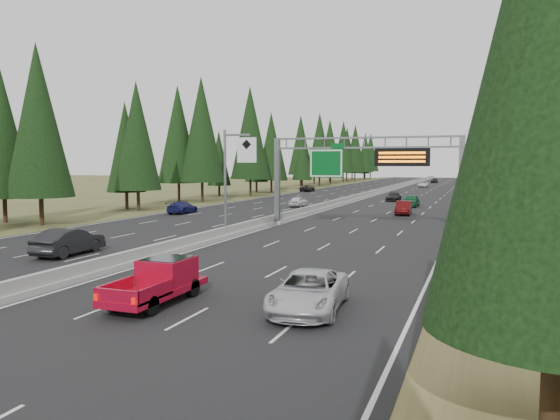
{
  "coord_description": "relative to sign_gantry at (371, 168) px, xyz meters",
  "views": [
    {
      "loc": [
        17.73,
        -11.29,
        5.62
      ],
      "look_at": [
        6.16,
        20.0,
        2.76
      ],
      "focal_mm": 35.0,
      "sensor_mm": 36.0,
      "label": 1
    }
  ],
  "objects": [
    {
      "name": "road",
      "position": [
        -8.92,
        45.12,
        -5.23
      ],
      "size": [
        32.0,
        260.0,
        0.08
      ],
      "primitive_type": "cube",
      "color": "black",
      "rests_on": "ground"
    },
    {
      "name": "shoulder_right",
      "position": [
        8.88,
        45.12,
        -5.24
      ],
      "size": [
        3.6,
        260.0,
        0.06
      ],
      "primitive_type": "cube",
      "color": "olive",
      "rests_on": "ground"
    },
    {
      "name": "shoulder_left",
      "position": [
        -26.72,
        45.12,
        -5.24
      ],
      "size": [
        3.6,
        260.0,
        0.06
      ],
      "primitive_type": "cube",
      "color": "#454C23",
      "rests_on": "ground"
    },
    {
      "name": "median_barrier",
      "position": [
        -8.92,
        45.12,
        -4.85
      ],
      "size": [
        0.7,
        260.0,
        0.85
      ],
      "color": "gray",
      "rests_on": "road"
    },
    {
      "name": "sign_gantry",
      "position": [
        0.0,
        0.0,
        0.0
      ],
      "size": [
        16.75,
        0.98,
        7.8
      ],
      "color": "slate",
      "rests_on": "road"
    },
    {
      "name": "hov_sign_pole",
      "position": [
        -8.33,
        -9.92,
        -0.54
      ],
      "size": [
        2.8,
        0.5,
        8.0
      ],
      "color": "slate",
      "rests_on": "road"
    },
    {
      "name": "tree_row_right",
      "position": [
        13.39,
        49.67,
        3.84
      ],
      "size": [
        11.5,
        242.9,
        18.58
      ],
      "color": "black",
      "rests_on": "ground"
    },
    {
      "name": "tree_row_left",
      "position": [
        -30.82,
        42.27,
        4.17
      ],
      "size": [
        12.33,
        239.6,
        18.67
      ],
      "color": "black",
      "rests_on": "ground"
    },
    {
      "name": "silver_minivan",
      "position": [
        2.84,
        -26.88,
        -4.45
      ],
      "size": [
        2.94,
        5.53,
        1.48
      ],
      "primitive_type": "imported",
      "rotation": [
        0.0,
        0.0,
        0.09
      ],
      "color": "silver",
      "rests_on": "road"
    },
    {
      "name": "red_pickup",
      "position": [
        -3.14,
        -27.56,
        -4.24
      ],
      "size": [
        1.87,
        5.23,
        1.7
      ],
      "color": "black",
      "rests_on": "road"
    },
    {
      "name": "car_ahead_green",
      "position": [
        0.41,
        25.01,
        -4.42
      ],
      "size": [
        1.94,
        4.57,
        1.54
      ],
      "primitive_type": "imported",
      "rotation": [
        0.0,
        0.0,
        -0.03
      ],
      "color": "#145B31",
      "rests_on": "road"
    },
    {
      "name": "car_ahead_dkred",
      "position": [
        0.98,
        13.67,
        -4.46
      ],
      "size": [
        1.79,
        4.53,
        1.47
      ],
      "primitive_type": "imported",
      "rotation": [
        0.0,
        0.0,
        0.05
      ],
      "color": "#4E0B0C",
      "rests_on": "road"
    },
    {
      "name": "car_ahead_dkgrey",
      "position": [
        -3.27,
        34.84,
        -4.54
      ],
      "size": [
        1.88,
        4.51,
        1.3
      ],
      "primitive_type": "imported",
      "rotation": [
        0.0,
        0.0,
        -0.01
      ],
      "color": "black",
      "rests_on": "road"
    },
    {
      "name": "car_ahead_white",
      "position": [
        -3.93,
        84.44,
        -4.53
      ],
      "size": [
        2.27,
        4.8,
        1.33
      ],
      "primitive_type": "imported",
      "rotation": [
        0.0,
        0.0,
        0.01
      ],
      "color": "white",
      "rests_on": "road"
    },
    {
      "name": "car_ahead_far",
      "position": [
        -3.74,
        114.5,
        -4.49
      ],
      "size": [
        1.82,
        4.16,
        1.4
      ],
      "primitive_type": "imported",
      "rotation": [
        0.0,
        0.0,
        -0.04
      ],
      "color": "black",
      "rests_on": "road"
    },
    {
      "name": "car_onc_near",
      "position": [
        -14.56,
        -19.88,
        -4.37
      ],
      "size": [
        1.97,
        5.06,
        1.64
      ],
      "primitive_type": "imported",
      "rotation": [
        0.0,
        0.0,
        3.19
      ],
      "color": "black",
      "rests_on": "road"
    },
    {
      "name": "car_onc_blue",
      "position": [
        -22.3,
        6.64,
        -4.52
      ],
      "size": [
        1.99,
        4.65,
        1.34
      ],
      "primitive_type": "imported",
      "rotation": [
        0.0,
        0.0,
        3.17
      ],
      "color": "navy",
      "rests_on": "road"
    },
    {
      "name": "car_onc_white",
      "position": [
        -13.12,
        19.99,
        -4.54
      ],
      "size": [
        1.78,
        3.9,
        1.3
      ],
      "primitive_type": "imported",
      "rotation": [
        0.0,
        0.0,
        3.08
      ],
      "color": "silver",
      "rests_on": "road"
    },
    {
      "name": "car_onc_far",
      "position": [
        -23.42,
        56.63,
        -4.55
      ],
      "size": [
        2.15,
        4.6,
        1.28
      ],
      "primitive_type": "imported",
      "rotation": [
        0.0,
        0.0,
        3.15
      ],
      "color": "black",
      "rests_on": "road"
    }
  ]
}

